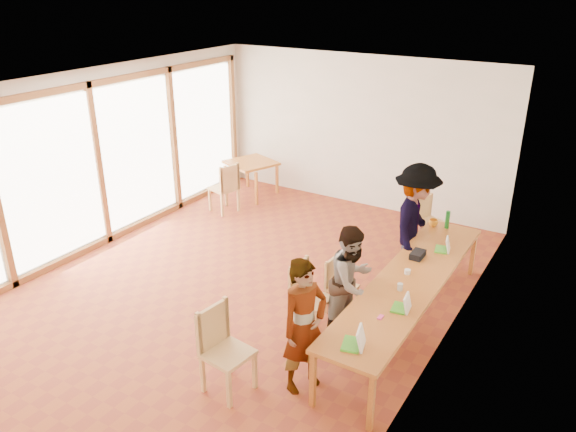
# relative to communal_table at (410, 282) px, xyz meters

# --- Properties ---
(ground) EXTENTS (8.00, 8.00, 0.00)m
(ground) POSITION_rel_communal_table_xyz_m (-2.50, -0.22, -0.70)
(ground) COLOR maroon
(ground) RESTS_ON ground
(wall_back) EXTENTS (6.00, 0.10, 3.00)m
(wall_back) POSITION_rel_communal_table_xyz_m (-2.50, 3.78, 0.80)
(wall_back) COLOR beige
(wall_back) RESTS_ON ground
(wall_right) EXTENTS (0.10, 8.00, 3.00)m
(wall_right) POSITION_rel_communal_table_xyz_m (0.50, -0.22, 0.80)
(wall_right) COLOR beige
(wall_right) RESTS_ON ground
(window_wall) EXTENTS (0.10, 8.00, 3.00)m
(window_wall) POSITION_rel_communal_table_xyz_m (-5.46, -0.22, 0.80)
(window_wall) COLOR white
(window_wall) RESTS_ON ground
(ceiling) EXTENTS (6.00, 8.00, 0.04)m
(ceiling) POSITION_rel_communal_table_xyz_m (-2.50, -0.22, 2.32)
(ceiling) COLOR white
(ceiling) RESTS_ON wall_back
(communal_table) EXTENTS (0.80, 4.00, 0.75)m
(communal_table) POSITION_rel_communal_table_xyz_m (0.00, 0.00, 0.00)
(communal_table) COLOR #C67E2C
(communal_table) RESTS_ON ground
(side_table) EXTENTS (0.90, 0.90, 0.75)m
(side_table) POSITION_rel_communal_table_xyz_m (-4.59, 2.98, -0.03)
(side_table) COLOR #C67E2C
(side_table) RESTS_ON ground
(chair_near) EXTENTS (0.54, 0.54, 0.55)m
(chair_near) POSITION_rel_communal_table_xyz_m (-1.38, -2.19, -0.07)
(chair_near) COLOR tan
(chair_near) RESTS_ON ground
(chair_mid) EXTENTS (0.46, 0.46, 0.50)m
(chair_mid) POSITION_rel_communal_table_xyz_m (-1.17, -0.67, -0.12)
(chair_mid) COLOR tan
(chair_mid) RESTS_ON ground
(chair_far) EXTENTS (0.38, 0.38, 0.42)m
(chair_far) POSITION_rel_communal_table_xyz_m (-1.00, -0.09, -0.21)
(chair_far) COLOR tan
(chair_far) RESTS_ON ground
(chair_empty) EXTENTS (0.51, 0.51, 0.45)m
(chair_empty) POSITION_rel_communal_table_xyz_m (-0.68, 2.73, -0.19)
(chair_empty) COLOR tan
(chair_empty) RESTS_ON ground
(chair_spare) EXTENTS (0.57, 0.57, 0.53)m
(chair_spare) POSITION_rel_communal_table_xyz_m (-4.45, 1.94, -0.09)
(chair_spare) COLOR tan
(chair_spare) RESTS_ON ground
(person_near) EXTENTS (0.58, 0.69, 1.61)m
(person_near) POSITION_rel_communal_table_xyz_m (-0.59, -1.70, 0.10)
(person_near) COLOR gray
(person_near) RESTS_ON ground
(person_mid) EXTENTS (0.70, 0.84, 1.53)m
(person_mid) POSITION_rel_communal_table_xyz_m (-0.59, -0.50, 0.06)
(person_mid) COLOR gray
(person_mid) RESTS_ON ground
(person_far) EXTENTS (0.88, 1.29, 1.85)m
(person_far) POSITION_rel_communal_table_xyz_m (-0.43, 1.32, 0.22)
(person_far) COLOR gray
(person_far) RESTS_ON ground
(laptop_near) EXTENTS (0.29, 0.31, 0.22)m
(laptop_near) POSITION_rel_communal_table_xyz_m (0.02, -1.67, 0.11)
(laptop_near) COLOR green
(laptop_near) RESTS_ON communal_table
(laptop_mid) EXTENTS (0.23, 0.26, 0.20)m
(laptop_mid) POSITION_rel_communal_table_xyz_m (0.18, -0.74, 0.10)
(laptop_mid) COLOR green
(laptop_mid) RESTS_ON communal_table
(laptop_far) EXTENTS (0.25, 0.27, 0.20)m
(laptop_far) POSITION_rel_communal_table_xyz_m (0.13, 1.02, 0.10)
(laptop_far) COLOR green
(laptop_far) RESTS_ON communal_table
(yellow_mug) EXTENTS (0.18, 0.18, 0.11)m
(yellow_mug) POSITION_rel_communal_table_xyz_m (-0.28, 1.77, 0.10)
(yellow_mug) COLOR orange
(yellow_mug) RESTS_ON communal_table
(green_bottle) EXTENTS (0.07, 0.07, 0.28)m
(green_bottle) POSITION_rel_communal_table_xyz_m (-0.08, 1.81, 0.19)
(green_bottle) COLOR #1B7827
(green_bottle) RESTS_ON communal_table
(clear_glass) EXTENTS (0.07, 0.07, 0.09)m
(clear_glass) POSITION_rel_communal_table_xyz_m (-0.01, -0.34, 0.09)
(clear_glass) COLOR silver
(clear_glass) RESTS_ON communal_table
(condiment_cup) EXTENTS (0.08, 0.08, 0.06)m
(condiment_cup) POSITION_rel_communal_table_xyz_m (-0.08, 0.11, 0.08)
(condiment_cup) COLOR white
(condiment_cup) RESTS_ON communal_table
(pink_phone) EXTENTS (0.05, 0.10, 0.01)m
(pink_phone) POSITION_rel_communal_table_xyz_m (0.03, -1.03, 0.05)
(pink_phone) COLOR #F03E97
(pink_phone) RESTS_ON communal_table
(black_pouch) EXTENTS (0.16, 0.26, 0.09)m
(black_pouch) POSITION_rel_communal_table_xyz_m (-0.12, 0.62, 0.09)
(black_pouch) COLOR black
(black_pouch) RESTS_ON communal_table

